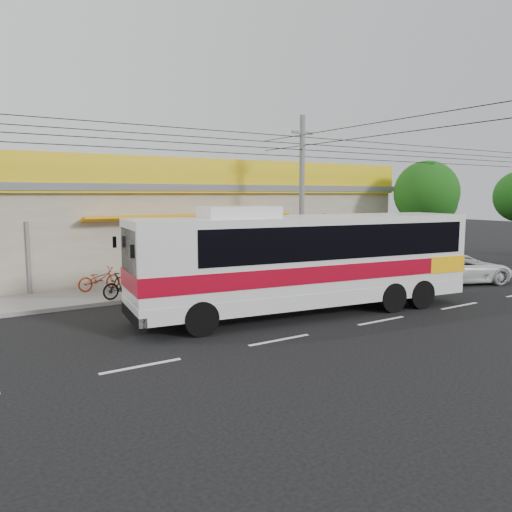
{
  "coord_description": "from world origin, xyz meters",
  "views": [
    {
      "loc": [
        -11.78,
        -13.61,
        4.07
      ],
      "look_at": [
        -1.94,
        2.0,
        1.76
      ],
      "focal_mm": 35.0,
      "sensor_mm": 36.0,
      "label": 1
    }
  ],
  "objects": [
    {
      "name": "lane_markings",
      "position": [
        0.0,
        -2.5,
        0.0
      ],
      "size": [
        50.0,
        0.12,
        0.01
      ],
      "primitive_type": null,
      "color": "silver",
      "rests_on": "ground"
    },
    {
      "name": "motorbike_red",
      "position": [
        -6.5,
        6.78,
        0.62
      ],
      "size": [
        1.85,
        0.89,
        0.93
      ],
      "primitive_type": "imported",
      "rotation": [
        0.0,
        0.0,
        1.73
      ],
      "color": "maroon",
      "rests_on": "sidewalk"
    },
    {
      "name": "tree_near",
      "position": [
        11.25,
        4.9,
        3.99
      ],
      "size": [
        3.55,
        3.55,
        5.89
      ],
      "color": "black",
      "rests_on": "ground"
    },
    {
      "name": "sidewalk",
      "position": [
        0.0,
        6.0,
        0.07
      ],
      "size": [
        30.0,
        3.2,
        0.15
      ],
      "primitive_type": "cube",
      "color": "gray",
      "rests_on": "ground"
    },
    {
      "name": "motorbike_dark",
      "position": [
        -6.15,
        4.7,
        0.65
      ],
      "size": [
        1.72,
        0.75,
        1.0
      ],
      "primitive_type": "imported",
      "rotation": [
        0.0,
        0.0,
        1.74
      ],
      "color": "black",
      "rests_on": "sidewalk"
    },
    {
      "name": "white_car",
      "position": [
        8.14,
        0.53,
        0.68
      ],
      "size": [
        5.36,
        3.75,
        1.36
      ],
      "primitive_type": "imported",
      "rotation": [
        0.0,
        0.0,
        1.23
      ],
      "color": "silver",
      "rests_on": "ground"
    },
    {
      "name": "storefront_building",
      "position": [
        -0.01,
        11.54,
        2.3
      ],
      "size": [
        22.6,
        9.2,
        5.7
      ],
      "color": "gray",
      "rests_on": "ground"
    },
    {
      "name": "ground",
      "position": [
        0.0,
        0.0,
        0.0
      ],
      "size": [
        120.0,
        120.0,
        0.0
      ],
      "primitive_type": "plane",
      "color": "black",
      "rests_on": "ground"
    },
    {
      "name": "utility_pole",
      "position": [
        1.86,
        4.2,
        6.17
      ],
      "size": [
        34.0,
        14.0,
        7.48
      ],
      "color": "slate",
      "rests_on": "ground"
    },
    {
      "name": "coach_bus",
      "position": [
        -1.22,
        -0.39,
        1.97
      ],
      "size": [
        12.16,
        4.0,
        3.68
      ],
      "rotation": [
        0.0,
        0.0,
        -0.13
      ],
      "color": "silver",
      "rests_on": "ground"
    }
  ]
}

